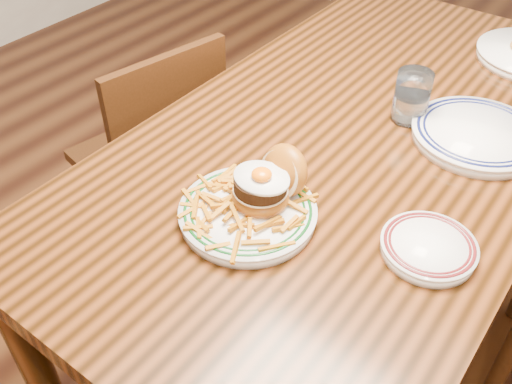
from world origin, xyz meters
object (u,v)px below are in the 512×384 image
Objects in this scene: chair_left at (156,155)px; side_plate at (429,247)px; table at (357,160)px; main_plate at (254,202)px.

side_plate is (0.91, -0.19, 0.33)m from chair_left.
chair_left is (-0.63, -0.08, -0.23)m from table.
chair_left is 0.99m from side_plate.
table is 0.40m from main_plate.
table is 5.79× the size of main_plate.
main_plate is (0.60, -0.30, 0.35)m from chair_left.
table is 0.40m from side_plate.
main_plate is (-0.03, -0.38, 0.12)m from table.
side_plate is at bearing -43.94° from table.
chair_left reaches higher than table.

